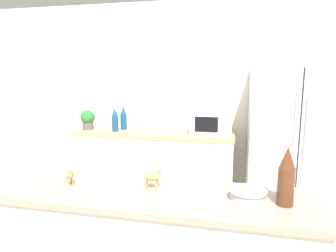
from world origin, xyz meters
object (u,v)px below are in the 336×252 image
object	(u,v)px
camel_figurine_second	(70,175)
paper_towel_roll	(104,121)
fruit_bowl	(248,194)
microwave	(211,122)
back_bottle_2	(115,120)
camel_figurine	(152,176)
potted_plant	(88,119)
refrigerator	(292,144)
wine_bottle	(286,177)
back_bottle_0	(124,118)
back_bottle_1	(138,119)
back_bottle_3	(141,123)

from	to	relation	value
camel_figurine_second	paper_towel_roll	bearing A→B (deg)	108.63
fruit_bowl	camel_figurine_second	bearing A→B (deg)	-178.70
paper_towel_roll	microwave	size ratio (longest dim) A/B	0.51
back_bottle_2	camel_figurine	bearing A→B (deg)	-61.43
potted_plant	paper_towel_roll	bearing A→B (deg)	1.68
refrigerator	camel_figurine	world-z (taller)	refrigerator
microwave	wine_bottle	xyz separation A→B (m)	(0.54, -1.98, 0.04)
back_bottle_0	wine_bottle	world-z (taller)	wine_bottle
back_bottle_1	back_bottle_2	size ratio (longest dim) A/B	1.00
refrigerator	potted_plant	size ratio (longest dim) A/B	6.89
camel_figurine	back_bottle_1	bearing A→B (deg)	110.54
microwave	back_bottle_1	bearing A→B (deg)	179.14
potted_plant	back_bottle_0	distance (m)	0.46
paper_towel_roll	back_bottle_1	distance (m)	0.44
wine_bottle	microwave	bearing A→B (deg)	105.27
back_bottle_0	back_bottle_2	bearing A→B (deg)	-113.09
back_bottle_3	camel_figurine_second	bearing A→B (deg)	-85.75
back_bottle_3	refrigerator	bearing A→B (deg)	0.98
microwave	fruit_bowl	world-z (taller)	microwave
back_bottle_1	back_bottle_2	bearing A→B (deg)	-155.70
microwave	back_bottle_0	bearing A→B (deg)	178.25
back_bottle_2	camel_figurine_second	size ratio (longest dim) A/B	2.55
refrigerator	microwave	world-z (taller)	refrigerator
potted_plant	wine_bottle	size ratio (longest dim) A/B	0.78
paper_towel_roll	potted_plant	bearing A→B (deg)	-178.32
refrigerator	back_bottle_3	xyz separation A→B (m)	(-1.76, -0.03, 0.18)
back_bottle_0	camel_figurine	size ratio (longest dim) A/B	2.27
back_bottle_0	back_bottle_1	xyz separation A→B (m)	(0.20, -0.02, -0.01)
camel_figurine	microwave	bearing A→B (deg)	84.09
back_bottle_3	camel_figurine_second	distance (m)	1.86
potted_plant	microwave	bearing A→B (deg)	2.32
potted_plant	wine_bottle	bearing A→B (deg)	-42.11
wine_bottle	camel_figurine_second	world-z (taller)	wine_bottle
back_bottle_1	camel_figurine_second	xyz separation A→B (m)	(0.21, -1.99, -0.05)
back_bottle_0	potted_plant	bearing A→B (deg)	-167.71
paper_towel_roll	back_bottle_2	world-z (taller)	back_bottle_2
back_bottle_0	wine_bottle	distance (m)	2.62
potted_plant	camel_figurine	bearing A→B (deg)	-53.35
back_bottle_1	camel_figurine	bearing A→B (deg)	-69.46
paper_towel_roll	back_bottle_3	world-z (taller)	back_bottle_3
potted_plant	paper_towel_roll	xyz separation A→B (m)	(0.22, 0.01, -0.01)
back_bottle_2	fruit_bowl	size ratio (longest dim) A/B	1.45
refrigerator	back_bottle_1	distance (m)	1.85
back_bottle_3	fruit_bowl	world-z (taller)	back_bottle_3
back_bottle_1	fruit_bowl	size ratio (longest dim) A/B	1.45
microwave	back_bottle_3	bearing A→B (deg)	-172.40
back_bottle_1	fruit_bowl	xyz separation A→B (m)	(1.28, -1.96, -0.09)
camel_figurine_second	potted_plant	bearing A→B (deg)	114.46
camel_figurine	paper_towel_roll	bearing A→B (deg)	121.88
microwave	back_bottle_2	distance (m)	1.19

